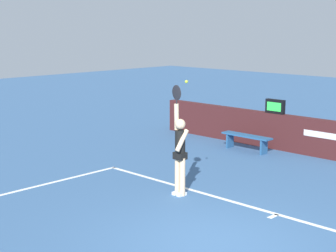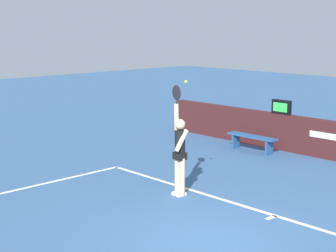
{
  "view_description": "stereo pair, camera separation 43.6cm",
  "coord_description": "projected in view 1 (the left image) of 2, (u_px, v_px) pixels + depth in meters",
  "views": [
    {
      "loc": [
        5.59,
        -6.89,
        3.79
      ],
      "look_at": [
        -2.58,
        1.5,
        1.57
      ],
      "focal_mm": 56.75,
      "sensor_mm": 36.0,
      "label": 1
    },
    {
      "loc": [
        5.9,
        -6.58,
        3.79
      ],
      "look_at": [
        -2.58,
        1.5,
        1.57
      ],
      "focal_mm": 56.75,
      "sensor_mm": 36.0,
      "label": 2
    }
  ],
  "objects": [
    {
      "name": "court_lines",
      "position": [
        193.0,
        252.0,
        9.01
      ],
      "size": [
        10.51,
        5.33,
        0.0
      ],
      "color": "white",
      "rests_on": "ground"
    },
    {
      "name": "speed_display",
      "position": [
        275.0,
        106.0,
        16.42
      ],
      "size": [
        0.64,
        0.15,
        0.44
      ],
      "color": "black",
      "rests_on": "back_wall"
    },
    {
      "name": "tennis_player",
      "position": [
        180.0,
        150.0,
        11.89
      ],
      "size": [
        0.45,
        0.39,
        2.52
      ],
      "color": "beige",
      "rests_on": "ground"
    },
    {
      "name": "ground_plane",
      "position": [
        213.0,
        243.0,
        9.38
      ],
      "size": [
        60.0,
        60.0,
        0.0
      ],
      "primitive_type": "plane",
      "color": "#385D8A"
    },
    {
      "name": "courtside_bench_near",
      "position": [
        247.0,
        139.0,
        16.26
      ],
      "size": [
        1.69,
        0.38,
        0.5
      ],
      "color": "#255483",
      "rests_on": "ground"
    },
    {
      "name": "tennis_ball",
      "position": [
        186.0,
        82.0,
        11.47
      ],
      "size": [
        0.07,
        0.07,
        0.07
      ],
      "color": "#CAE132"
    }
  ]
}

